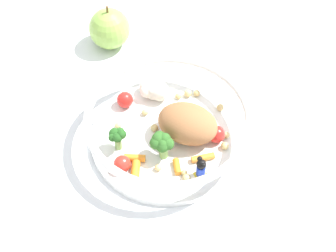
% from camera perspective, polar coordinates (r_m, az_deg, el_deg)
% --- Properties ---
extents(ground_plane, '(2.40, 2.40, 0.00)m').
position_cam_1_polar(ground_plane, '(0.78, 0.74, -0.81)').
color(ground_plane, white).
extents(food_container, '(0.24, 0.24, 0.07)m').
position_cam_1_polar(food_container, '(0.75, 0.22, 0.12)').
color(food_container, white).
rests_on(food_container, ground_plane).
extents(loose_apple, '(0.07, 0.07, 0.08)m').
position_cam_1_polar(loose_apple, '(0.90, -6.56, 10.78)').
color(loose_apple, '#8CB74C').
rests_on(loose_apple, ground_plane).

